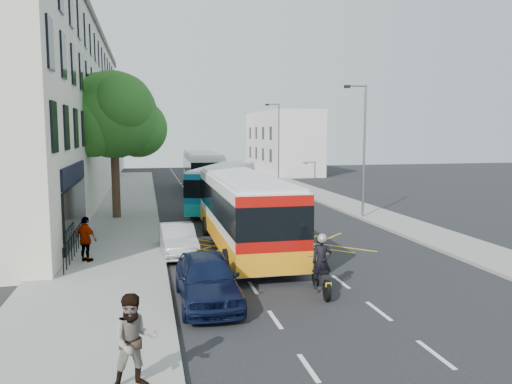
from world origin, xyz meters
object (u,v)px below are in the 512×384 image
bus_near (243,211)px  parked_car_blue (207,278)px  bus_mid (224,186)px  lamp_far (278,139)px  motorbike (322,265)px  pedestrian_far (86,239)px  parked_car_silver (178,240)px  red_hatchback (277,197)px  pedestrian_near (134,341)px  distant_car_silver (240,175)px  street_tree (113,116)px  lamp_near (363,144)px  distant_car_grey (209,170)px  bus_far (202,170)px

bus_near → parked_car_blue: size_ratio=2.61×
bus_mid → parked_car_blue: bearing=-79.0°
lamp_far → motorbike: lamp_far is taller
lamp_far → pedestrian_far: bearing=-118.9°
parked_car_silver → red_hatchback: (7.97, 13.34, -0.04)m
lamp_far → bus_near: 27.71m
lamp_far → pedestrian_near: 40.68m
distant_car_silver → parked_car_blue: bearing=73.8°
lamp_far → pedestrian_near: bearing=-109.0°
street_tree → lamp_far: (14.71, 17.03, -1.68)m
parked_car_silver → distant_car_silver: size_ratio=1.17×
parked_car_blue → lamp_far: bearing=71.4°
bus_near → parked_car_silver: (-3.01, -0.51, -1.10)m
street_tree → lamp_near: size_ratio=1.10×
lamp_near → parked_car_blue: lamp_near is taller
bus_mid → distant_car_grey: 27.90m
lamp_near → parked_car_silver: 13.97m
lamp_near → lamp_far: (0.00, 20.00, 0.00)m
distant_car_silver → pedestrian_near: pedestrian_near is taller
red_hatchback → bus_mid: bearing=12.1°
red_hatchback → pedestrian_far: 18.46m
street_tree → pedestrian_far: bearing=-93.2°
bus_far → distant_car_silver: (5.20, 8.74, -1.24)m
distant_car_silver → pedestrian_near: 45.93m
street_tree → bus_near: bearing=-56.3°
lamp_far → pedestrian_near: size_ratio=4.09×
lamp_far → parked_car_blue: size_ratio=1.75×
motorbike → red_hatchback: 20.03m
lamp_near → lamp_far: bearing=90.0°
parked_car_silver → bus_near: bearing=7.0°
distant_car_grey → distant_car_silver: size_ratio=1.39×
distant_car_grey → bus_mid: bearing=-99.8°
lamp_near → parked_car_silver: lamp_near is taller
parked_car_blue → red_hatchback: 21.14m
motorbike → parked_car_silver: size_ratio=0.56×
bus_mid → distant_car_grey: size_ratio=2.29×
parked_car_silver → bus_far: bearing=78.4°
street_tree → pedestrian_near: bearing=-85.9°
motorbike → bus_mid: bearing=97.4°
distant_car_silver → lamp_far: bearing=108.2°
distant_car_silver → lamp_near: bearing=91.6°
lamp_far → motorbike: 34.05m
bus_near → distant_car_silver: size_ratio=3.45×
bus_near → bus_far: size_ratio=0.96×
distant_car_grey → motorbike: bearing=-97.4°
parked_car_silver → pedestrian_near: (-1.59, -11.61, 0.47)m
pedestrian_far → bus_mid: bearing=-81.4°
bus_near → parked_car_blue: bearing=-109.4°
lamp_near → pedestrian_far: bearing=-153.4°
lamp_far → pedestrian_far: (-15.30, -27.68, -3.55)m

